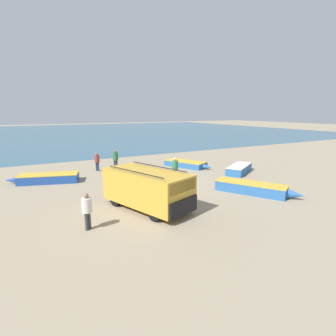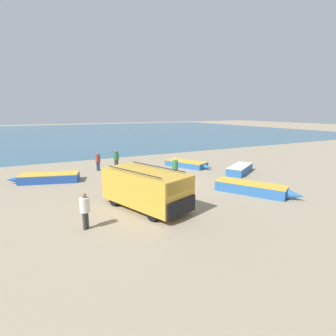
{
  "view_description": "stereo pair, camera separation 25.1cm",
  "coord_description": "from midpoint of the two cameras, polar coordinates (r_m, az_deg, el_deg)",
  "views": [
    {
      "loc": [
        -8.57,
        -15.99,
        5.07
      ],
      "look_at": [
        0.3,
        0.51,
        1.0
      ],
      "focal_mm": 28.0,
      "sensor_mm": 36.0,
      "label": 1
    },
    {
      "loc": [
        -8.35,
        -16.11,
        5.07
      ],
      "look_at": [
        0.3,
        0.51,
        1.0
      ],
      "focal_mm": 28.0,
      "sensor_mm": 36.0,
      "label": 2
    }
  ],
  "objects": [
    {
      "name": "ground_plane",
      "position": [
        18.84,
        0.28,
        -3.36
      ],
      "size": [
        200.0,
        200.0,
        0.0
      ],
      "primitive_type": "plane",
      "color": "gray"
    },
    {
      "name": "sea_water",
      "position": [
        68.76,
        -20.53,
        7.26
      ],
      "size": [
        120.0,
        80.0,
        0.01
      ],
      "primitive_type": "cube",
      "color": "#33607A",
      "rests_on": "ground_plane"
    },
    {
      "name": "parked_van",
      "position": [
        13.87,
        -4.3,
        -4.29
      ],
      "size": [
        3.66,
        5.39,
        2.16
      ],
      "rotation": [
        0.0,
        0.0,
        5.06
      ],
      "color": "gold",
      "rests_on": "ground_plane"
    },
    {
      "name": "fishing_rowboat_0",
      "position": [
        21.01,
        -24.5,
        -1.96
      ],
      "size": [
        5.02,
        2.59,
        0.62
      ],
      "rotation": [
        0.0,
        0.0,
        2.86
      ],
      "color": "#234CA3",
      "rests_on": "ground_plane"
    },
    {
      "name": "fishing_rowboat_1",
      "position": [
        22.91,
        15.8,
        -0.17
      ],
      "size": [
        4.17,
        3.04,
        0.64
      ],
      "rotation": [
        0.0,
        0.0,
        0.55
      ],
      "color": "#2D66AD",
      "rests_on": "ground_plane"
    },
    {
      "name": "fishing_rowboat_2",
      "position": [
        24.41,
        4.51,
        0.88
      ],
      "size": [
        3.1,
        4.63,
        0.54
      ],
      "rotation": [
        0.0,
        0.0,
        5.16
      ],
      "color": "#2D66AD",
      "rests_on": "ground_plane"
    },
    {
      "name": "fishing_rowboat_3",
      "position": [
        19.98,
        -8.21,
        -1.66
      ],
      "size": [
        1.63,
        5.55,
        0.62
      ],
      "rotation": [
        0.0,
        0.0,
        4.64
      ],
      "color": "#2D66AD",
      "rests_on": "ground_plane"
    },
    {
      "name": "fishing_rowboat_4",
      "position": [
        17.34,
        18.54,
        -4.27
      ],
      "size": [
        3.44,
        5.0,
        0.66
      ],
      "rotation": [
        0.0,
        0.0,
        5.23
      ],
      "color": "#2D66AD",
      "rests_on": "ground_plane"
    },
    {
      "name": "fisherman_0",
      "position": [
        23.47,
        -10.92,
        2.18
      ],
      "size": [
        0.46,
        0.46,
        1.76
      ],
      "rotation": [
        0.0,
        0.0,
        4.44
      ],
      "color": "#38383D",
      "rests_on": "ground_plane"
    },
    {
      "name": "fisherman_1",
      "position": [
        11.96,
        -17.08,
        -8.26
      ],
      "size": [
        0.43,
        0.43,
        1.65
      ],
      "rotation": [
        0.0,
        0.0,
        5.4
      ],
      "color": "#38383D",
      "rests_on": "ground_plane"
    },
    {
      "name": "fisherman_2",
      "position": [
        19.45,
        1.91,
        0.24
      ],
      "size": [
        0.45,
        0.45,
        1.71
      ],
      "rotation": [
        0.0,
        0.0,
        2.53
      ],
      "color": "#5B564C",
      "rests_on": "ground_plane"
    },
    {
      "name": "fisherman_3",
      "position": [
        23.41,
        -14.74,
        1.72
      ],
      "size": [
        0.42,
        0.42,
        1.59
      ],
      "rotation": [
        0.0,
        0.0,
        4.07
      ],
      "color": "navy",
      "rests_on": "ground_plane"
    }
  ]
}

